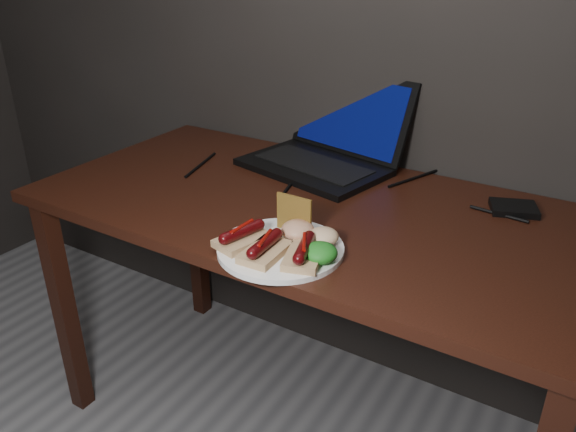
# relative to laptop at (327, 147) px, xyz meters

# --- Properties ---
(desk) EXTENTS (1.40, 0.70, 0.75)m
(desk) POSITION_rel_laptop_xyz_m (0.09, -0.26, -0.14)
(desk) COLOR #34160D
(desk) RESTS_ON ground
(laptop) EXTENTS (0.46, 0.42, 0.25)m
(laptop) POSITION_rel_laptop_xyz_m (0.00, 0.00, 0.00)
(laptop) COLOR black
(laptop) RESTS_ON desk
(hard_drive) EXTENTS (0.13, 0.12, 0.02)m
(hard_drive) POSITION_rel_laptop_xyz_m (0.54, -0.04, -0.05)
(hard_drive) COLOR black
(hard_drive) RESTS_ON desk
(desk_cables) EXTENTS (0.92, 0.44, 0.01)m
(desk_cables) POSITION_rel_laptop_xyz_m (0.09, -0.11, -0.05)
(desk_cables) COLOR black
(desk_cables) RESTS_ON desk
(plate) EXTENTS (0.27, 0.27, 0.01)m
(plate) POSITION_rel_laptop_xyz_m (0.16, -0.51, -0.05)
(plate) COLOR white
(plate) RESTS_ON desk
(bread_sausage_left) EXTENTS (0.10, 0.13, 0.04)m
(bread_sausage_left) POSITION_rel_laptop_xyz_m (0.09, -0.54, -0.02)
(bread_sausage_left) COLOR #D1B57B
(bread_sausage_left) RESTS_ON plate
(bread_sausage_center) EXTENTS (0.08, 0.12, 0.04)m
(bread_sausage_center) POSITION_rel_laptop_xyz_m (0.16, -0.56, -0.02)
(bread_sausage_center) COLOR #D1B57B
(bread_sausage_center) RESTS_ON plate
(bread_sausage_right) EXTENTS (0.10, 0.13, 0.04)m
(bread_sausage_right) POSITION_rel_laptop_xyz_m (0.23, -0.53, -0.02)
(bread_sausage_right) COLOR #D1B57B
(bread_sausage_right) RESTS_ON plate
(crispbread) EXTENTS (0.08, 0.01, 0.08)m
(crispbread) POSITION_rel_laptop_xyz_m (0.15, -0.43, 0.00)
(crispbread) COLOR olive
(crispbread) RESTS_ON plate
(salad_greens) EXTENTS (0.07, 0.07, 0.04)m
(salad_greens) POSITION_rel_laptop_xyz_m (0.26, -0.52, -0.02)
(salad_greens) COLOR #115613
(salad_greens) RESTS_ON plate
(salsa_mound) EXTENTS (0.07, 0.07, 0.04)m
(salsa_mound) POSITION_rel_laptop_xyz_m (0.17, -0.46, -0.02)
(salsa_mound) COLOR maroon
(salsa_mound) RESTS_ON plate
(coleslaw_mound) EXTENTS (0.06, 0.06, 0.04)m
(coleslaw_mound) POSITION_rel_laptop_xyz_m (0.23, -0.45, -0.02)
(coleslaw_mound) COLOR beige
(coleslaw_mound) RESTS_ON plate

